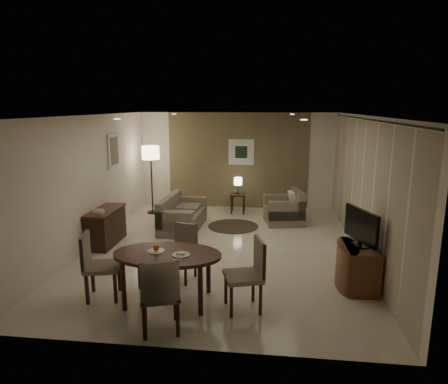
# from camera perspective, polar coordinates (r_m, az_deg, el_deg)

# --- Properties ---
(room_shell) EXTENTS (5.50, 7.00, 2.70)m
(room_shell) POSITION_cam_1_polar(r_m,az_deg,el_deg) (8.33, 0.16, 1.64)
(room_shell) COLOR beige
(room_shell) RESTS_ON ground
(taupe_accent) EXTENTS (3.96, 0.03, 2.70)m
(taupe_accent) POSITION_cam_1_polar(r_m,az_deg,el_deg) (11.36, 1.98, 4.49)
(taupe_accent) COLOR #77694A
(taupe_accent) RESTS_ON wall_back
(curtain_wall) EXTENTS (0.08, 6.70, 2.58)m
(curtain_wall) POSITION_cam_1_polar(r_m,az_deg,el_deg) (8.07, 19.06, 0.40)
(curtain_wall) COLOR #C6B39A
(curtain_wall) RESTS_ON wall_right
(curtain_rod) EXTENTS (0.03, 6.80, 0.03)m
(curtain_rod) POSITION_cam_1_polar(r_m,az_deg,el_deg) (7.93, 19.73, 9.78)
(curtain_rod) COLOR black
(curtain_rod) RESTS_ON wall_right
(art_back_frame) EXTENTS (0.72, 0.03, 0.72)m
(art_back_frame) POSITION_cam_1_polar(r_m,az_deg,el_deg) (11.30, 2.49, 5.72)
(art_back_frame) COLOR silver
(art_back_frame) RESTS_ON wall_back
(art_back_canvas) EXTENTS (0.34, 0.01, 0.34)m
(art_back_canvas) POSITION_cam_1_polar(r_m,az_deg,el_deg) (11.28, 2.48, 5.71)
(art_back_canvas) COLOR black
(art_back_canvas) RESTS_ON wall_back
(art_left_frame) EXTENTS (0.03, 0.60, 0.80)m
(art_left_frame) POSITION_cam_1_polar(r_m,az_deg,el_deg) (9.71, -15.50, 5.70)
(art_left_frame) COLOR silver
(art_left_frame) RESTS_ON wall_left
(art_left_canvas) EXTENTS (0.01, 0.46, 0.64)m
(art_left_canvas) POSITION_cam_1_polar(r_m,az_deg,el_deg) (9.71, -15.41, 5.70)
(art_left_canvas) COLOR gray
(art_left_canvas) RESTS_ON wall_left
(downlight_nl) EXTENTS (0.10, 0.10, 0.01)m
(downlight_nl) POSITION_cam_1_polar(r_m,az_deg,el_deg) (6.38, -15.01, 10.04)
(downlight_nl) COLOR white
(downlight_nl) RESTS_ON ceiling
(downlight_nr) EXTENTS (0.10, 0.10, 0.01)m
(downlight_nr) POSITION_cam_1_polar(r_m,az_deg,el_deg) (5.95, 11.34, 10.09)
(downlight_nr) COLOR white
(downlight_nr) RESTS_ON ceiling
(downlight_fl) EXTENTS (0.10, 0.10, 0.01)m
(downlight_fl) POSITION_cam_1_polar(r_m,az_deg,el_deg) (9.82, -7.15, 11.00)
(downlight_fl) COLOR white
(downlight_fl) RESTS_ON ceiling
(downlight_fr) EXTENTS (0.10, 0.10, 0.01)m
(downlight_fr) POSITION_cam_1_polar(r_m,az_deg,el_deg) (9.54, 9.71, 10.89)
(downlight_fr) COLOR white
(downlight_fr) RESTS_ON ceiling
(console_desk) EXTENTS (0.48, 1.20, 0.75)m
(console_desk) POSITION_cam_1_polar(r_m,az_deg,el_deg) (8.83, -16.49, -4.79)
(console_desk) COLOR #472016
(console_desk) RESTS_ON floor
(telephone) EXTENTS (0.20, 0.14, 0.09)m
(telephone) POSITION_cam_1_polar(r_m,az_deg,el_deg) (8.45, -17.45, -2.61)
(telephone) COLOR white
(telephone) RESTS_ON console_desk
(tv_cabinet) EXTENTS (0.48, 0.90, 0.70)m
(tv_cabinet) POSITION_cam_1_polar(r_m,az_deg,el_deg) (6.88, 18.77, -10.05)
(tv_cabinet) COLOR brown
(tv_cabinet) RESTS_ON floor
(flat_tv) EXTENTS (0.36, 0.85, 0.60)m
(flat_tv) POSITION_cam_1_polar(r_m,az_deg,el_deg) (6.66, 19.00, -4.70)
(flat_tv) COLOR black
(flat_tv) RESTS_ON tv_cabinet
(dining_table) EXTENTS (1.61, 1.01, 0.76)m
(dining_table) POSITION_cam_1_polar(r_m,az_deg,el_deg) (6.14, -8.02, -11.97)
(dining_table) COLOR #472016
(dining_table) RESTS_ON floor
(chair_near) EXTENTS (0.63, 0.63, 1.03)m
(chair_near) POSITION_cam_1_polar(r_m,az_deg,el_deg) (5.37, -9.13, -14.08)
(chair_near) COLOR #7A715D
(chair_near) RESTS_ON floor
(chair_far) EXTENTS (0.55, 0.55, 0.93)m
(chair_far) POSITION_cam_1_polar(r_m,az_deg,el_deg) (6.80, -6.27, -8.69)
(chair_far) COLOR #7A715D
(chair_far) RESTS_ON floor
(chair_left) EXTENTS (0.60, 0.60, 1.02)m
(chair_left) POSITION_cam_1_polar(r_m,az_deg,el_deg) (6.40, -16.95, -10.07)
(chair_left) COLOR #7A715D
(chair_left) RESTS_ON floor
(chair_right) EXTENTS (0.63, 0.63, 1.04)m
(chair_right) POSITION_cam_1_polar(r_m,az_deg,el_deg) (5.80, 2.72, -11.82)
(chair_right) COLOR #7A715D
(chair_right) RESTS_ON floor
(plate_a) EXTENTS (0.26, 0.26, 0.02)m
(plate_a) POSITION_cam_1_polar(r_m,az_deg,el_deg) (6.09, -9.66, -8.33)
(plate_a) COLOR white
(plate_a) RESTS_ON dining_table
(plate_b) EXTENTS (0.26, 0.26, 0.02)m
(plate_b) POSITION_cam_1_polar(r_m,az_deg,el_deg) (5.90, -6.16, -8.90)
(plate_b) COLOR white
(plate_b) RESTS_ON dining_table
(fruit_apple) EXTENTS (0.09, 0.09, 0.09)m
(fruit_apple) POSITION_cam_1_polar(r_m,az_deg,el_deg) (6.07, -9.68, -7.86)
(fruit_apple) COLOR #B73114
(fruit_apple) RESTS_ON plate_a
(napkin) EXTENTS (0.12, 0.08, 0.03)m
(napkin) POSITION_cam_1_polar(r_m,az_deg,el_deg) (5.89, -6.17, -8.69)
(napkin) COLOR white
(napkin) RESTS_ON plate_b
(round_rug) EXTENTS (1.23, 1.23, 0.01)m
(round_rug) POSITION_cam_1_polar(r_m,az_deg,el_deg) (9.77, 1.33, -4.89)
(round_rug) COLOR #3D3522
(round_rug) RESTS_ON floor
(sofa) EXTENTS (1.69, 0.90, 0.78)m
(sofa) POSITION_cam_1_polar(r_m,az_deg,el_deg) (9.56, -5.91, -2.94)
(sofa) COLOR #7A715D
(sofa) RESTS_ON floor
(armchair) EXTENTS (1.03, 1.07, 0.83)m
(armchair) POSITION_cam_1_polar(r_m,az_deg,el_deg) (10.05, 8.52, -2.11)
(armchair) COLOR #7A715D
(armchair) RESTS_ON floor
(side_table) EXTENTS (0.41, 0.41, 0.53)m
(side_table) POSITION_cam_1_polar(r_m,az_deg,el_deg) (10.94, 1.99, -1.61)
(side_table) COLOR black
(side_table) RESTS_ON floor
(table_lamp) EXTENTS (0.22, 0.22, 0.50)m
(table_lamp) POSITION_cam_1_polar(r_m,az_deg,el_deg) (10.83, 2.01, 1.03)
(table_lamp) COLOR #FFEAC1
(table_lamp) RESTS_ON side_table
(floor_lamp) EXTENTS (0.46, 0.46, 1.84)m
(floor_lamp) POSITION_cam_1_polar(r_m,az_deg,el_deg) (10.94, -10.29, 1.71)
(floor_lamp) COLOR #FFE5B7
(floor_lamp) RESTS_ON floor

